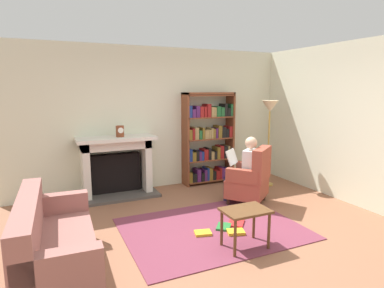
{
  "coord_description": "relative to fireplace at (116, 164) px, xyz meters",
  "views": [
    {
      "loc": [
        -2.0,
        -3.42,
        1.92
      ],
      "look_at": [
        0.1,
        1.2,
        1.05
      ],
      "focal_mm": 30.2,
      "sensor_mm": 36.0,
      "label": 1
    }
  ],
  "objects": [
    {
      "name": "scattered_books",
      "position": [
        1.05,
        -2.12,
        -0.55
      ],
      "size": [
        0.88,
        0.55,
        0.04
      ],
      "color": "red",
      "rests_on": "area_rug"
    },
    {
      "name": "fireplace",
      "position": [
        0.0,
        0.0,
        0.0
      ],
      "size": [
        1.39,
        0.64,
        1.09
      ],
      "color": "#4C4742",
      "rests_on": "ground"
    },
    {
      "name": "seated_reader",
      "position": [
        1.9,
        -1.27,
        0.04
      ],
      "size": [
        0.57,
        0.59,
        1.14
      ],
      "rotation": [
        0.0,
        0.0,
        3.82
      ],
      "color": "silver",
      "rests_on": "ground"
    },
    {
      "name": "armchair_reading",
      "position": [
        1.97,
        -1.36,
        -0.15
      ],
      "size": [
        0.89,
        0.88,
        0.97
      ],
      "rotation": [
        0.0,
        0.0,
        3.82
      ],
      "color": "#331E14",
      "rests_on": "ground"
    },
    {
      "name": "ground",
      "position": [
        0.9,
        -2.3,
        -0.58
      ],
      "size": [
        14.0,
        14.0,
        0.0
      ],
      "primitive_type": "plane",
      "color": "#8E5B41"
    },
    {
      "name": "back_wall",
      "position": [
        0.9,
        0.25,
        0.77
      ],
      "size": [
        5.6,
        0.1,
        2.7
      ],
      "primitive_type": "cube",
      "color": "beige",
      "rests_on": "ground"
    },
    {
      "name": "side_table",
      "position": [
        1.01,
        -2.63,
        -0.17
      ],
      "size": [
        0.56,
        0.39,
        0.49
      ],
      "color": "brown",
      "rests_on": "ground"
    },
    {
      "name": "bookshelf",
      "position": [
        1.89,
        0.03,
        0.33
      ],
      "size": [
        1.06,
        0.32,
        1.85
      ],
      "color": "brown",
      "rests_on": "ground"
    },
    {
      "name": "mantel_clock",
      "position": [
        0.07,
        -0.1,
        0.61
      ],
      "size": [
        0.14,
        0.14,
        0.2
      ],
      "color": "brown",
      "rests_on": "fireplace"
    },
    {
      "name": "area_rug",
      "position": [
        0.9,
        -2.0,
        -0.57
      ],
      "size": [
        2.4,
        1.8,
        0.01
      ],
      "primitive_type": "cube",
      "color": "brown",
      "rests_on": "ground"
    },
    {
      "name": "floor_lamp",
      "position": [
        2.89,
        -0.61,
        0.86
      ],
      "size": [
        0.32,
        0.32,
        1.7
      ],
      "color": "#B7933F",
      "rests_on": "ground"
    },
    {
      "name": "side_wall_right",
      "position": [
        3.55,
        -1.05,
        0.77
      ],
      "size": [
        0.1,
        5.2,
        2.7
      ],
      "primitive_type": "cube",
      "color": "beige",
      "rests_on": "ground"
    },
    {
      "name": "sofa_floral",
      "position": [
        -1.13,
        -2.33,
        -0.26
      ],
      "size": [
        0.78,
        1.73,
        0.85
      ],
      "rotation": [
        0.0,
        0.0,
        1.53
      ],
      "color": "#9A615A",
      "rests_on": "ground"
    }
  ]
}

